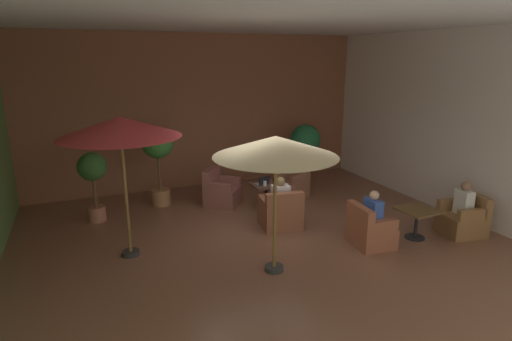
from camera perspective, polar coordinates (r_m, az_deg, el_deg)
name	(u,v)px	position (r m, az deg, el deg)	size (l,w,h in m)	color
ground_plane	(265,244)	(8.28, 1.20, -10.06)	(9.48, 8.75, 0.02)	brown
wall_back_brick	(201,112)	(11.67, -7.58, 7.95)	(9.48, 0.08, 4.15)	brown
wall_right_plain	(456,124)	(10.45, 25.61, 5.76)	(0.08, 8.75, 4.15)	beige
ceiling_slab	(266,17)	(7.51, 1.39, 20.22)	(9.48, 8.75, 0.06)	silver
cafe_table_front_left	(266,191)	(9.93, 1.38, -2.82)	(0.64, 0.64, 0.61)	black
armchair_front_left_north	(281,213)	(8.95, 3.40, -5.84)	(0.91, 0.87, 0.85)	brown
armchair_front_left_east	(292,185)	(10.86, 4.96, -2.04)	(0.97, 0.97, 0.84)	#925E45
armchair_front_left_south	(221,192)	(10.31, -4.75, -2.89)	(1.08, 1.08, 0.91)	brown
cafe_table_front_right	(417,216)	(8.95, 21.13, -5.81)	(0.74, 0.74, 0.61)	black
armchair_front_right_north	(463,219)	(9.61, 26.44, -5.99)	(0.89, 0.89, 0.83)	brown
armchair_front_right_east	(370,230)	(8.39, 15.29, -7.87)	(0.77, 0.82, 0.83)	brown
patio_umbrella_tall_red	(120,128)	(7.48, -18.07, 5.56)	(2.07, 2.07, 2.56)	#2D2D2D
patio_umbrella_center_beige	(276,147)	(6.60, 2.69, 3.17)	(2.02, 2.02, 2.33)	#2D2D2D
potted_tree_left_corner	(158,152)	(10.27, -13.24, 2.49)	(0.76, 0.76, 1.94)	#A16943
potted_tree_mid_left	(305,142)	(11.62, 6.73, 3.86)	(0.83, 0.83, 1.75)	#A56748
potted_tree_mid_right	(93,175)	(9.70, -21.39, -0.56)	(0.62, 0.62, 1.56)	#A9644D
patron_blue_shirt	(280,195)	(8.85, 3.35, -3.33)	(0.41, 0.30, 0.68)	silver
patron_by_window	(373,210)	(8.27, 15.71, -5.24)	(0.23, 0.41, 0.69)	#3451A3
patron_with_friend	(464,200)	(9.45, 26.54, -3.63)	(0.27, 0.40, 0.69)	silver
iced_drink_cup	(265,184)	(9.76, 1.22, -1.79)	(0.08, 0.08, 0.11)	white
open_laptop	(263,182)	(9.87, 0.97, -1.61)	(0.35, 0.28, 0.20)	#9EA0A5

